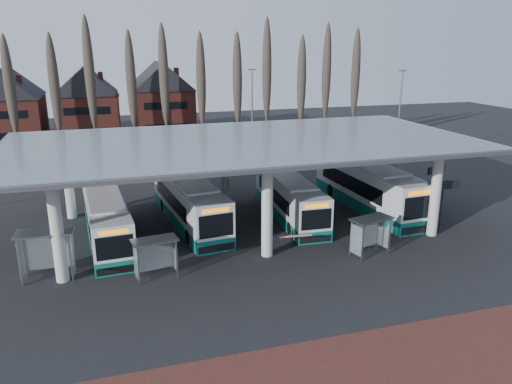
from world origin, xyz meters
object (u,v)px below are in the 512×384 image
object	(u,v)px
bus_1	(189,202)
shelter_0	(46,243)
shelter_1	(155,249)
bus_0	(106,220)
shelter_2	(369,227)
bus_3	(368,187)
bus_2	(289,198)

from	to	relation	value
bus_1	shelter_0	size ratio (longest dim) A/B	3.89
shelter_1	shelter_0	bearing A→B (deg)	155.27
shelter_0	shelter_1	world-z (taller)	shelter_0
bus_0	shelter_2	world-z (taller)	bus_0
bus_3	shelter_0	distance (m)	24.19
bus_2	shelter_2	xyz separation A→B (m)	(2.26, -8.07, 0.31)
bus_3	shelter_1	world-z (taller)	bus_3
bus_3	shelter_2	xyz separation A→B (m)	(-4.54, -8.41, 0.07)
bus_1	shelter_2	world-z (taller)	bus_1
shelter_0	shelter_1	xyz separation A→B (m)	(5.76, -1.69, -0.37)
shelter_0	shelter_1	distance (m)	6.01
bus_0	shelter_0	world-z (taller)	bus_0
bus_2	bus_3	xyz separation A→B (m)	(6.80, 0.34, 0.23)
bus_2	bus_0	bearing A→B (deg)	-173.22
bus_1	bus_3	bearing A→B (deg)	-8.23
shelter_0	shelter_2	distance (m)	19.01
bus_3	shelter_1	bearing A→B (deg)	-158.70
shelter_1	shelter_2	size ratio (longest dim) A/B	0.93
bus_2	shelter_2	distance (m)	8.38
bus_2	shelter_0	bearing A→B (deg)	-158.39
bus_0	bus_1	world-z (taller)	bus_1
bus_3	shelter_1	size ratio (longest dim) A/B	4.90
bus_3	shelter_0	world-z (taller)	bus_3
bus_0	shelter_1	world-z (taller)	bus_0
bus_1	bus_0	bearing A→B (deg)	-169.18
bus_1	bus_3	world-z (taller)	bus_3
bus_1	bus_3	size ratio (longest dim) A/B	0.94
shelter_1	bus_2	bearing A→B (deg)	26.13
bus_1	bus_2	xyz separation A→B (m)	(7.50, -0.81, -0.12)
bus_0	shelter_0	xyz separation A→B (m)	(-3.24, -4.75, 0.60)
bus_0	bus_3	size ratio (longest dim) A/B	0.87
bus_2	shelter_2	bearing A→B (deg)	-71.86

